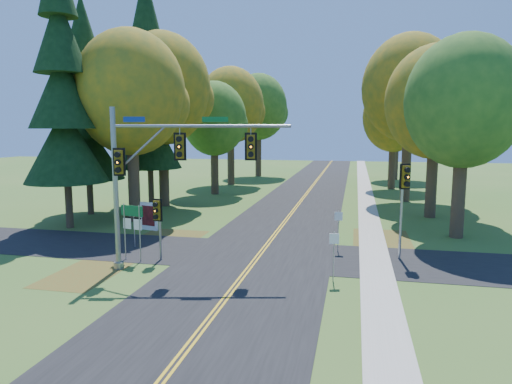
% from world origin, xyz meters
% --- Properties ---
extents(ground, '(160.00, 160.00, 0.00)m').
position_xyz_m(ground, '(0.00, 0.00, 0.00)').
color(ground, '#345E21').
rests_on(ground, ground).
extents(road_main, '(8.00, 160.00, 0.02)m').
position_xyz_m(road_main, '(0.00, 0.00, 0.01)').
color(road_main, black).
rests_on(road_main, ground).
extents(road_cross, '(60.00, 6.00, 0.02)m').
position_xyz_m(road_cross, '(0.00, 2.00, 0.01)').
color(road_cross, black).
rests_on(road_cross, ground).
extents(centerline_left, '(0.10, 160.00, 0.01)m').
position_xyz_m(centerline_left, '(-0.10, 0.00, 0.03)').
color(centerline_left, gold).
rests_on(centerline_left, road_main).
extents(centerline_right, '(0.10, 160.00, 0.01)m').
position_xyz_m(centerline_right, '(0.10, 0.00, 0.03)').
color(centerline_right, gold).
rests_on(centerline_right, road_main).
extents(sidewalk_east, '(1.60, 160.00, 0.06)m').
position_xyz_m(sidewalk_east, '(6.20, 0.00, 0.03)').
color(sidewalk_east, '#9E998E').
rests_on(sidewalk_east, ground).
extents(leaf_patch_w_near, '(4.00, 6.00, 0.00)m').
position_xyz_m(leaf_patch_w_near, '(-6.50, 4.00, 0.01)').
color(leaf_patch_w_near, brown).
rests_on(leaf_patch_w_near, ground).
extents(leaf_patch_e, '(3.50, 8.00, 0.00)m').
position_xyz_m(leaf_patch_e, '(6.80, 6.00, 0.01)').
color(leaf_patch_e, brown).
rests_on(leaf_patch_e, ground).
extents(leaf_patch_w_far, '(3.00, 5.00, 0.00)m').
position_xyz_m(leaf_patch_w_far, '(-7.50, -3.00, 0.01)').
color(leaf_patch_w_far, brown).
rests_on(leaf_patch_w_far, ground).
extents(tree_w_a, '(8.00, 8.00, 14.15)m').
position_xyz_m(tree_w_a, '(-11.13, 9.38, 9.49)').
color(tree_w_a, '#38281C').
rests_on(tree_w_a, ground).
extents(tree_e_a, '(7.20, 7.20, 12.73)m').
position_xyz_m(tree_e_a, '(11.57, 8.77, 8.53)').
color(tree_e_a, '#38281C').
rests_on(tree_e_a, ground).
extents(tree_w_b, '(8.60, 8.60, 15.38)m').
position_xyz_m(tree_w_b, '(-11.72, 16.29, 10.37)').
color(tree_w_b, '#38281C').
rests_on(tree_w_b, ground).
extents(tree_e_b, '(7.60, 7.60, 13.33)m').
position_xyz_m(tree_e_b, '(10.97, 15.58, 8.90)').
color(tree_e_b, '#38281C').
rests_on(tree_e_b, ground).
extents(tree_w_c, '(6.80, 6.80, 11.91)m').
position_xyz_m(tree_w_c, '(-9.54, 24.47, 7.94)').
color(tree_w_c, '#38281C').
rests_on(tree_w_c, ground).
extents(tree_e_c, '(8.80, 8.80, 15.79)m').
position_xyz_m(tree_e_c, '(9.88, 23.69, 10.66)').
color(tree_e_c, '#38281C').
rests_on(tree_e_c, ground).
extents(tree_w_d, '(8.20, 8.20, 14.56)m').
position_xyz_m(tree_w_d, '(-10.13, 33.18, 9.78)').
color(tree_w_d, '#38281C').
rests_on(tree_w_d, ground).
extents(tree_e_d, '(7.00, 7.00, 12.32)m').
position_xyz_m(tree_e_d, '(9.26, 32.87, 8.24)').
color(tree_e_d, '#38281C').
rests_on(tree_e_d, ground).
extents(tree_w_e, '(8.40, 8.40, 14.97)m').
position_xyz_m(tree_w_e, '(-8.92, 44.09, 10.07)').
color(tree_w_e, '#38281C').
rests_on(tree_w_e, ground).
extents(tree_e_e, '(7.80, 7.80, 13.74)m').
position_xyz_m(tree_e_e, '(10.47, 43.58, 9.19)').
color(tree_e_e, '#38281C').
rests_on(tree_e_e, ground).
extents(pine_a, '(5.60, 5.60, 19.48)m').
position_xyz_m(pine_a, '(-14.50, 6.00, 9.18)').
color(pine_a, '#38281C').
rests_on(pine_a, ground).
extents(pine_b, '(5.60, 5.60, 17.31)m').
position_xyz_m(pine_b, '(-16.00, 11.00, 8.16)').
color(pine_b, '#38281C').
rests_on(pine_b, ground).
extents(pine_c, '(5.60, 5.60, 20.56)m').
position_xyz_m(pine_c, '(-13.00, 16.00, 9.69)').
color(pine_c, '#38281C').
rests_on(pine_c, ground).
extents(traffic_mast, '(8.57, 2.41, 7.94)m').
position_xyz_m(traffic_mast, '(-4.20, -1.58, 5.11)').
color(traffic_mast, gray).
rests_on(traffic_mast, ground).
extents(east_signal_pole, '(0.57, 0.68, 5.13)m').
position_xyz_m(east_signal_pole, '(7.56, 2.63, 3.89)').
color(east_signal_pole, gray).
rests_on(east_signal_pole, ground).
extents(ped_signal_pole, '(0.53, 0.60, 3.32)m').
position_xyz_m(ped_signal_pole, '(-4.93, -0.31, 2.47)').
color(ped_signal_pole, gray).
rests_on(ped_signal_pole, ground).
extents(route_sign_cluster, '(1.38, 0.37, 3.02)m').
position_xyz_m(route_sign_cluster, '(-6.28, -0.53, 2.13)').
color(route_sign_cluster, gray).
rests_on(route_sign_cluster, ground).
extents(info_kiosk, '(1.39, 0.52, 1.91)m').
position_xyz_m(info_kiosk, '(-8.72, 6.54, 0.95)').
color(info_kiosk, silver).
rests_on(info_kiosk, ground).
extents(reg_sign_e_north, '(0.45, 0.07, 2.35)m').
position_xyz_m(reg_sign_e_north, '(4.20, 3.64, 1.61)').
color(reg_sign_e_north, gray).
rests_on(reg_sign_e_north, ground).
extents(reg_sign_e_south, '(0.43, 0.16, 2.33)m').
position_xyz_m(reg_sign_e_south, '(4.20, -1.70, 1.59)').
color(reg_sign_e_south, gray).
rests_on(reg_sign_e_south, ground).
extents(reg_sign_w, '(0.46, 0.16, 2.47)m').
position_xyz_m(reg_sign_w, '(-7.49, 1.99, 1.69)').
color(reg_sign_w, gray).
rests_on(reg_sign_w, ground).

